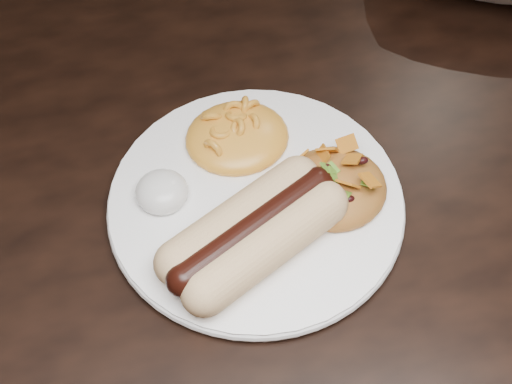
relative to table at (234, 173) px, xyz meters
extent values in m
cube|color=black|center=(0.00, 0.00, 0.07)|extent=(1.60, 0.90, 0.04)
cylinder|color=white|center=(0.00, -0.11, 0.10)|extent=(0.31, 0.31, 0.01)
cylinder|color=#F1DD94|center=(-0.02, -0.16, 0.12)|extent=(0.12, 0.09, 0.04)
cylinder|color=#F1DD94|center=(-0.02, -0.13, 0.12)|extent=(0.12, 0.09, 0.04)
cylinder|color=black|center=(-0.02, -0.15, 0.13)|extent=(0.13, 0.08, 0.03)
ellipsoid|color=orange|center=(0.00, -0.04, 0.12)|extent=(0.10, 0.09, 0.03)
ellipsoid|color=silver|center=(-0.08, -0.09, 0.12)|extent=(0.05, 0.05, 0.03)
ellipsoid|color=#D5431F|center=(0.06, -0.12, 0.12)|extent=(0.09, 0.08, 0.03)
camera|label=1|loc=(-0.09, -0.46, 0.63)|focal=55.00mm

